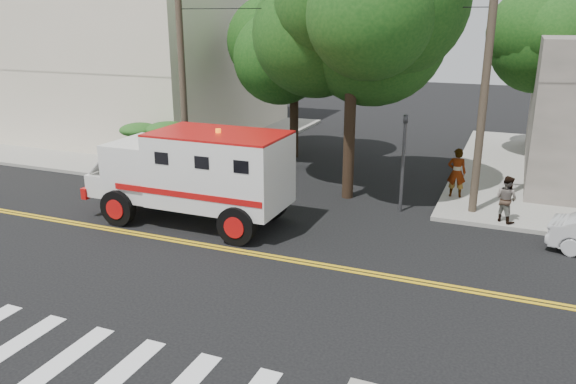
% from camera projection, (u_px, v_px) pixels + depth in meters
% --- Properties ---
extents(ground, '(100.00, 100.00, 0.00)m').
position_uv_depth(ground, '(240.00, 251.00, 17.24)').
color(ground, black).
rests_on(ground, ground).
extents(sidewalk_nw, '(17.00, 17.00, 0.15)m').
position_uv_depth(sidewalk_nw, '(143.00, 134.00, 34.04)').
color(sidewalk_nw, gray).
rests_on(sidewalk_nw, ground).
extents(building_left, '(16.00, 14.00, 10.00)m').
position_uv_depth(building_left, '(124.00, 47.00, 34.58)').
color(building_left, beige).
rests_on(building_left, sidewalk_nw).
extents(utility_pole_left, '(0.28, 0.28, 9.00)m').
position_uv_depth(utility_pole_left, '(182.00, 77.00, 23.23)').
color(utility_pole_left, '#382D23').
rests_on(utility_pole_left, ground).
extents(utility_pole_right, '(0.28, 0.28, 9.00)m').
position_uv_depth(utility_pole_right, '(485.00, 90.00, 19.08)').
color(utility_pole_right, '#382D23').
rests_on(utility_pole_right, ground).
extents(tree_main, '(6.08, 5.70, 9.85)m').
position_uv_depth(tree_main, '(363.00, 8.00, 19.87)').
color(tree_main, black).
rests_on(tree_main, ground).
extents(tree_left, '(4.48, 4.20, 7.70)m').
position_uv_depth(tree_left, '(299.00, 42.00, 26.91)').
color(tree_left, black).
rests_on(tree_left, ground).
extents(tree_right, '(4.80, 4.50, 8.20)m').
position_uv_depth(tree_right, '(560.00, 35.00, 26.13)').
color(tree_right, black).
rests_on(tree_right, ground).
extents(traffic_signal, '(0.15, 0.18, 3.60)m').
position_uv_depth(traffic_signal, '(404.00, 153.00, 20.14)').
color(traffic_signal, '#3F3F42').
rests_on(traffic_signal, ground).
extents(accessibility_sign, '(0.45, 0.10, 2.02)m').
position_uv_depth(accessibility_sign, '(177.00, 149.00, 24.54)').
color(accessibility_sign, '#3F3F42').
rests_on(accessibility_sign, ground).
extents(palm_planter, '(3.52, 2.63, 2.36)m').
position_uv_depth(palm_planter, '(159.00, 139.00, 25.30)').
color(palm_planter, '#1E3314').
rests_on(palm_planter, sidewalk_nw).
extents(armored_truck, '(7.18, 2.93, 3.26)m').
position_uv_depth(armored_truck, '(196.00, 171.00, 19.15)').
color(armored_truck, white).
rests_on(armored_truck, ground).
extents(pedestrian_a, '(0.74, 0.52, 1.94)m').
position_uv_depth(pedestrian_a, '(457.00, 173.00, 21.76)').
color(pedestrian_a, gray).
rests_on(pedestrian_a, sidewalk_ne).
extents(pedestrian_b, '(1.00, 0.95, 1.62)m').
position_uv_depth(pedestrian_b, '(506.00, 199.00, 19.12)').
color(pedestrian_b, gray).
rests_on(pedestrian_b, sidewalk_ne).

